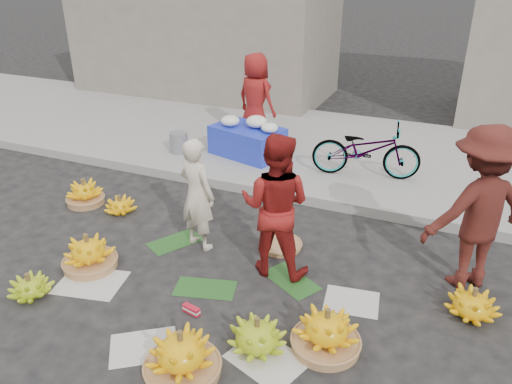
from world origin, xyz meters
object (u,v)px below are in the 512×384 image
at_px(banana_bunch_0, 89,253).
at_px(bicycle, 366,150).
at_px(banana_bunch_4, 326,332).
at_px(vendor_cream, 197,194).
at_px(flower_table, 248,139).

xyz_separation_m(banana_bunch_0, bicycle, (2.38, 3.54, 0.37)).
height_order(banana_bunch_4, vendor_cream, vendor_cream).
bearing_deg(flower_table, banana_bunch_0, -80.38).
bearing_deg(banana_bunch_0, vendor_cream, 44.51).
distance_m(banana_bunch_0, flower_table, 3.66).
height_order(banana_bunch_4, flower_table, flower_table).
bearing_deg(banana_bunch_4, banana_bunch_0, 176.01).
bearing_deg(banana_bunch_0, bicycle, 56.08).
height_order(vendor_cream, bicycle, vendor_cream).
relative_size(banana_bunch_0, flower_table, 0.48).
xyz_separation_m(vendor_cream, flower_table, (-0.56, 2.73, -0.29)).
bearing_deg(flower_table, bicycle, 12.34).
distance_m(vendor_cream, flower_table, 2.81).
height_order(banana_bunch_0, bicycle, bicycle).
relative_size(banana_bunch_0, banana_bunch_4, 1.02).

